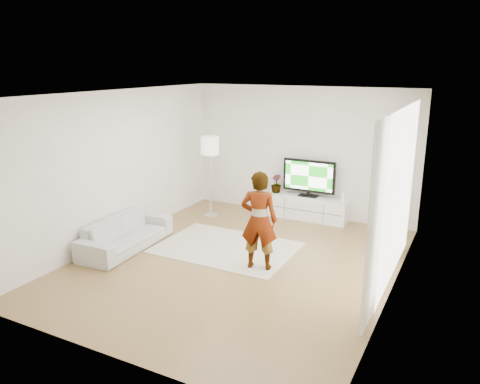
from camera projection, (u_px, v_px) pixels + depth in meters
The scene contains 17 objects.
floor at pixel (237, 262), 7.91m from camera, with size 6.00×6.00×0.00m, color #9B7746.
ceiling at pixel (237, 94), 7.17m from camera, with size 6.00×6.00×0.00m, color white.
wall_left at pixel (118, 167), 8.65m from camera, with size 0.02×6.00×2.80m, color white.
wall_right at pixel (398, 203), 6.43m from camera, with size 0.02×6.00×2.80m, color white.
wall_back at pixel (301, 152), 10.11m from camera, with size 5.00×0.02×2.80m, color white.
wall_front at pixel (106, 243), 4.97m from camera, with size 5.00×0.02×2.80m, color white.
window at pixel (400, 194), 6.69m from camera, with size 0.01×2.60×2.50m, color white.
curtain_near at pixel (374, 227), 5.64m from camera, with size 0.04×0.70×2.60m, color white.
curtain_far at pixel (407, 180), 7.86m from camera, with size 0.04×0.70×2.60m, color white.
media_console at pixel (307, 207), 10.10m from camera, with size 1.75×0.50×0.49m.
television at pixel (309, 177), 9.94m from camera, with size 1.14×0.22×0.80m.
game_console at pixel (343, 197), 9.67m from camera, with size 0.08×0.15×0.20m.
potted_plant at pixel (276, 183), 10.31m from camera, with size 0.23×0.23×0.41m, color #3F7238.
rug at pixel (226, 248), 8.53m from camera, with size 2.44×1.76×0.01m, color beige.
player at pixel (259, 220), 7.48m from camera, with size 0.59×0.39×1.62m, color #334772.
sofa at pixel (126, 233), 8.45m from camera, with size 1.94×0.76×0.57m, color beige.
floor_lamp at pixel (210, 149), 9.95m from camera, with size 0.39×0.39×1.76m.
Camera 1 is at (3.40, -6.47, 3.25)m, focal length 35.00 mm.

